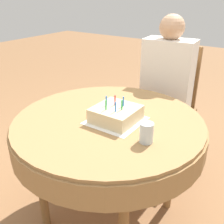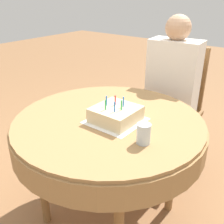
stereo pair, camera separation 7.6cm
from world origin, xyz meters
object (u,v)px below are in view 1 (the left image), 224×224
Objects in this scene: birthday_cake at (115,114)px; chair at (168,102)px; drinking_glass at (146,133)px; person at (166,82)px.

chair is at bearing 93.07° from birthday_cake.
birthday_cake is at bearing -91.93° from chair.
chair is 1.01m from drinking_glass.
birthday_cake is at bearing -92.19° from person.
chair is 0.80× the size of person.
birthday_cake is 0.25m from drinking_glass.
person is at bearing 107.81° from drinking_glass.
chair reaches higher than birthday_cake.
drinking_glass is (0.23, -0.10, 0.01)m from birthday_cake.
chair is 9.88× the size of drinking_glass.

